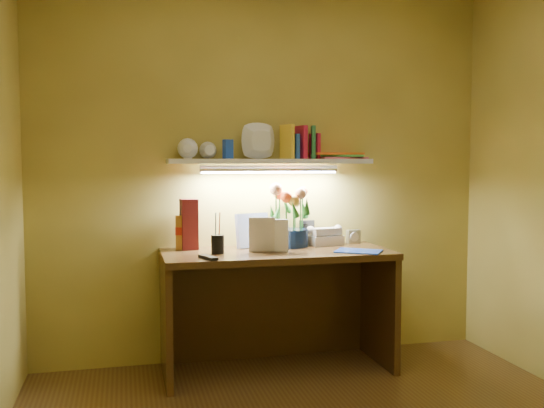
# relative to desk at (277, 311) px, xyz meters

# --- Properties ---
(desk) EXTENTS (1.40, 0.60, 0.75)m
(desk) POSITION_rel_desk_xyz_m (0.00, 0.00, 0.00)
(desk) COLOR #3E2310
(desk) RESTS_ON ground
(flower_bouquet) EXTENTS (0.30, 0.30, 0.40)m
(flower_bouquet) POSITION_rel_desk_xyz_m (0.13, 0.16, 0.57)
(flower_bouquet) COLOR #0C1832
(flower_bouquet) RESTS_ON desk
(telephone) EXTENTS (0.24, 0.19, 0.13)m
(telephone) POSITION_rel_desk_xyz_m (0.37, 0.18, 0.44)
(telephone) COLOR beige
(telephone) RESTS_ON desk
(desk_clock) EXTENTS (0.09, 0.06, 0.09)m
(desk_clock) POSITION_rel_desk_xyz_m (0.59, 0.22, 0.42)
(desk_clock) COLOR #ACADB1
(desk_clock) RESTS_ON desk
(whisky_bottle) EXTENTS (0.09, 0.09, 0.27)m
(whisky_bottle) POSITION_rel_desk_xyz_m (-0.56, 0.20, 0.51)
(whisky_bottle) COLOR #BC7724
(whisky_bottle) RESTS_ON desk
(whisky_box) EXTENTS (0.11, 0.11, 0.31)m
(whisky_box) POSITION_rel_desk_xyz_m (-0.52, 0.19, 0.53)
(whisky_box) COLOR #5A1514
(whisky_box) RESTS_ON desk
(pen_cup) EXTENTS (0.10, 0.10, 0.19)m
(pen_cup) POSITION_rel_desk_xyz_m (-0.37, -0.02, 0.47)
(pen_cup) COLOR black
(pen_cup) RESTS_ON desk
(art_card) EXTENTS (0.22, 0.11, 0.22)m
(art_card) POSITION_rel_desk_xyz_m (-0.12, 0.18, 0.48)
(art_card) COLOR white
(art_card) RESTS_ON desk
(tv_remote) EXTENTS (0.10, 0.16, 0.02)m
(tv_remote) POSITION_rel_desk_xyz_m (-0.46, -0.21, 0.38)
(tv_remote) COLOR black
(tv_remote) RESTS_ON desk
(blue_folder) EXTENTS (0.33, 0.31, 0.01)m
(blue_folder) POSITION_rel_desk_xyz_m (0.47, -0.16, 0.38)
(blue_folder) COLOR blue
(blue_folder) RESTS_ON desk
(desk_book_a) EXTENTS (0.16, 0.05, 0.21)m
(desk_book_a) POSITION_rel_desk_xyz_m (-0.18, -0.01, 0.48)
(desk_book_a) COLOR beige
(desk_book_a) RESTS_ON desk
(desk_book_b) EXTENTS (0.14, 0.07, 0.20)m
(desk_book_b) POSITION_rel_desk_xyz_m (-0.08, -0.01, 0.47)
(desk_book_b) COLOR white
(desk_book_b) RESTS_ON desk
(wall_shelf) EXTENTS (1.32, 0.37, 0.25)m
(wall_shelf) POSITION_rel_desk_xyz_m (0.02, 0.19, 0.96)
(wall_shelf) COLOR white
(wall_shelf) RESTS_ON ground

